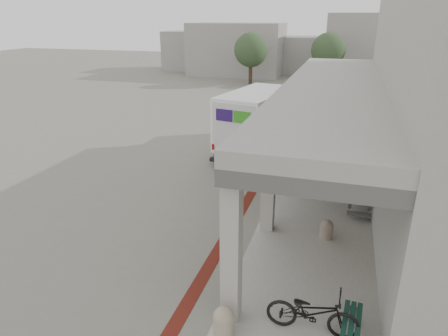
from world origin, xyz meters
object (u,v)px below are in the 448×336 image
(fedex_truck, at_px, (263,118))
(bicycle_black, at_px, (312,312))
(utility_cabinet, at_px, (366,189))
(bench, at_px, (350,332))

(fedex_truck, bearing_deg, bicycle_black, -62.37)
(fedex_truck, relative_size, bicycle_black, 3.88)
(utility_cabinet, xyz_separation_m, bicycle_black, (-1.19, -6.73, -0.02))
(bench, bearing_deg, fedex_truck, 113.85)
(bench, xyz_separation_m, utility_cabinet, (0.44, 6.84, 0.23))
(fedex_truck, relative_size, utility_cabinet, 7.16)
(fedex_truck, distance_m, bicycle_black, 12.53)
(fedex_truck, height_order, bicycle_black, fedex_truck)
(utility_cabinet, bearing_deg, bench, -97.78)
(utility_cabinet, distance_m, bicycle_black, 6.83)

